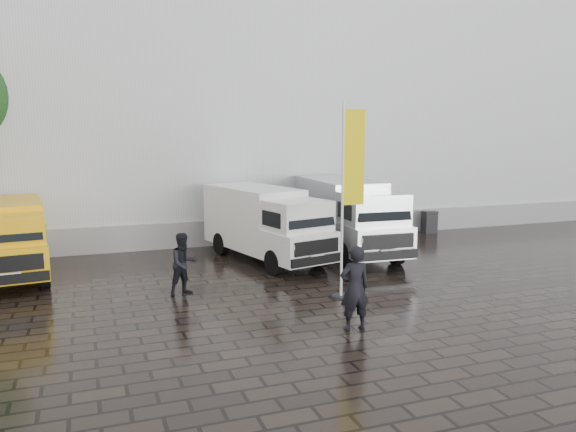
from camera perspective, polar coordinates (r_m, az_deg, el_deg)
name	(u,v)px	position (r m, az deg, el deg)	size (l,w,h in m)	color
ground	(328,296)	(15.63, 4.05, -8.14)	(120.00, 120.00, 0.00)	black
exhibition_hall	(241,103)	(30.78, -4.80, 11.35)	(44.00, 16.00, 12.00)	silver
hall_plinth	(294,228)	(23.42, 0.59, -1.24)	(44.00, 0.15, 1.00)	gray
van_yellow	(9,241)	(19.21, -26.46, -2.28)	(1.95, 5.07, 2.34)	#FDB40D
van_white	(266,225)	(19.54, -2.24, -0.93)	(1.95, 5.84, 2.53)	white
van_silver	(349,218)	(20.71, 6.18, -0.19)	(2.08, 6.24, 2.70)	#B8BABE
flagpole	(349,189)	(15.11, 6.19, 2.77)	(0.88, 0.50, 5.28)	black
wheelie_bin	(429,222)	(25.89, 14.18, -0.59)	(0.59, 0.59, 0.97)	black
person_front	(355,288)	(12.86, 6.78, -7.30)	(0.72, 0.47, 1.97)	black
person_tent	(184,264)	(15.84, -10.52, -4.79)	(0.84, 0.66, 1.73)	black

